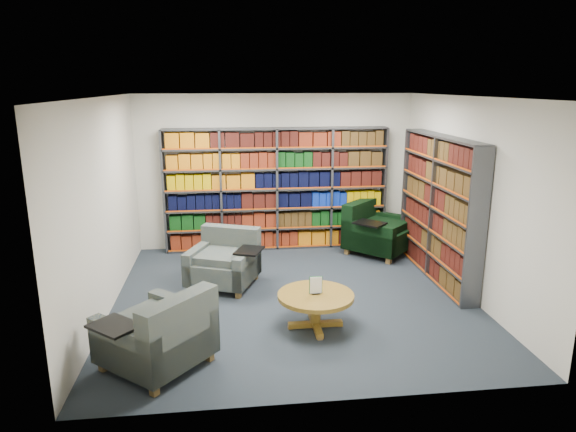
{
  "coord_description": "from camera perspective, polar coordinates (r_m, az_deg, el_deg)",
  "views": [
    {
      "loc": [
        -0.89,
        -6.76,
        2.96
      ],
      "look_at": [
        0.0,
        0.6,
        1.05
      ],
      "focal_mm": 32.0,
      "sensor_mm": 36.0,
      "label": 1
    }
  ],
  "objects": [
    {
      "name": "coffee_table",
      "position": [
        6.44,
        3.1,
        -9.39
      ],
      "size": [
        0.95,
        0.95,
        0.67
      ],
      "color": "olive",
      "rests_on": "ground"
    },
    {
      "name": "chair_teal_front",
      "position": [
        5.74,
        -13.88,
        -13.02
      ],
      "size": [
        1.36,
        1.36,
        0.88
      ],
      "color": "#001438",
      "rests_on": "ground"
    },
    {
      "name": "room_shell",
      "position": [
        6.99,
        0.59,
        1.56
      ],
      "size": [
        5.02,
        5.02,
        2.82
      ],
      "color": "#1C252C",
      "rests_on": "ground"
    },
    {
      "name": "chair_green_right",
      "position": [
        9.38,
        9.59,
        -1.81
      ],
      "size": [
        1.41,
        1.41,
        0.91
      ],
      "color": "black",
      "rests_on": "ground"
    },
    {
      "name": "chair_teal_left",
      "position": [
        7.86,
        -6.96,
        -5.15
      ],
      "size": [
        1.23,
        1.19,
        0.83
      ],
      "color": "#001438",
      "rests_on": "ground"
    },
    {
      "name": "bookshelf_back",
      "position": [
        9.33,
        -1.29,
        2.94
      ],
      "size": [
        4.0,
        0.28,
        2.2
      ],
      "color": "#47494F",
      "rests_on": "ground"
    },
    {
      "name": "bookshelf_right",
      "position": [
        8.25,
        16.37,
        0.81
      ],
      "size": [
        0.28,
        2.5,
        2.2
      ],
      "color": "#47494F",
      "rests_on": "ground"
    }
  ]
}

